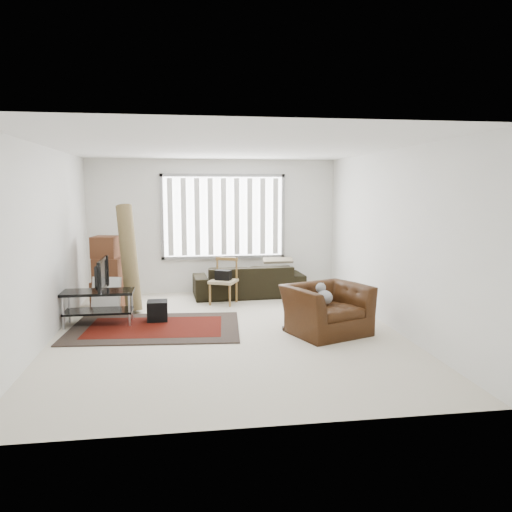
{
  "coord_description": "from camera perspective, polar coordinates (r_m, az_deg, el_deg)",
  "views": [
    {
      "loc": [
        -0.63,
        -7.16,
        2.12
      ],
      "look_at": [
        0.52,
        0.62,
        1.05
      ],
      "focal_mm": 35.0,
      "sensor_mm": 36.0,
      "label": 1
    }
  ],
  "objects": [
    {
      "name": "moving_boxes",
      "position": [
        9.29,
        -16.58,
        -2.03
      ],
      "size": [
        0.6,
        0.57,
        1.28
      ],
      "color": "brown",
      "rests_on": "ground"
    },
    {
      "name": "tv_stand",
      "position": [
        8.17,
        -17.58,
        -4.85
      ],
      "size": [
        1.08,
        0.49,
        0.54
      ],
      "color": "black",
      "rests_on": "ground"
    },
    {
      "name": "side_chair",
      "position": [
        9.22,
        -3.72,
        -2.61
      ],
      "size": [
        0.6,
        0.6,
        0.84
      ],
      "rotation": [
        0.0,
        0.0,
        -0.43
      ],
      "color": "tan",
      "rests_on": "ground"
    },
    {
      "name": "persian_rug",
      "position": [
        7.83,
        -11.46,
        -8.03
      ],
      "size": [
        2.67,
        1.9,
        0.02
      ],
      "color": "black",
      "rests_on": "ground"
    },
    {
      "name": "white_flatpack",
      "position": [
        8.91,
        -16.76,
        -4.3
      ],
      "size": [
        0.53,
        0.33,
        0.62
      ],
      "primitive_type": "cube",
      "rotation": [
        -0.23,
        0.0,
        -0.26
      ],
      "color": "silver",
      "rests_on": "ground"
    },
    {
      "name": "armchair",
      "position": [
        7.41,
        8.09,
        -5.66
      ],
      "size": [
        1.37,
        1.29,
        0.82
      ],
      "rotation": [
        0.0,
        0.0,
        0.37
      ],
      "color": "#351B0A",
      "rests_on": "ground"
    },
    {
      "name": "rolled_rug",
      "position": [
        8.94,
        -14.32,
        -0.17
      ],
      "size": [
        0.52,
        0.86,
        1.86
      ],
      "primitive_type": "cylinder",
      "rotation": [
        -0.3,
        0.0,
        0.33
      ],
      "color": "brown",
      "rests_on": "ground"
    },
    {
      "name": "room",
      "position": [
        7.71,
        -3.47,
        5.05
      ],
      "size": [
        6.0,
        6.02,
        2.71
      ],
      "color": "beige",
      "rests_on": "ground"
    },
    {
      "name": "tv",
      "position": [
        8.09,
        -17.69,
        -2.06
      ],
      "size": [
        0.11,
        0.88,
        0.5
      ],
      "primitive_type": "imported",
      "rotation": [
        0.0,
        0.0,
        1.57
      ],
      "color": "black",
      "rests_on": "tv_stand"
    },
    {
      "name": "subwoofer",
      "position": [
        8.17,
        -11.2,
        -6.15
      ],
      "size": [
        0.32,
        0.32,
        0.32
      ],
      "primitive_type": "cube",
      "rotation": [
        0.0,
        0.0,
        0.01
      ],
      "color": "black",
      "rests_on": "persian_rug"
    },
    {
      "name": "sofa",
      "position": [
        9.84,
        -0.86,
        -2.25
      ],
      "size": [
        2.19,
        1.03,
        0.83
      ],
      "primitive_type": "imported",
      "rotation": [
        0.0,
        0.0,
        3.19
      ],
      "color": "black",
      "rests_on": "ground"
    }
  ]
}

